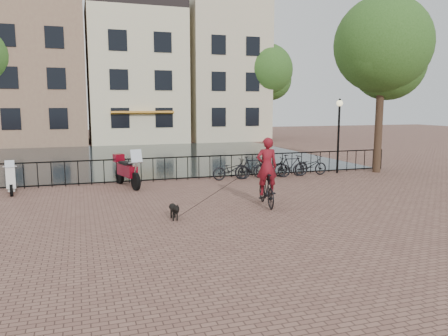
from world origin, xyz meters
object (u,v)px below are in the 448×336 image
object	(u,v)px
motorcycle	(127,167)
cyclist	(267,176)
lamp_post	(339,123)
scooter	(11,176)
dog	(174,211)

from	to	relation	value
motorcycle	cyclist	bearing A→B (deg)	-65.77
lamp_post	scooter	distance (m)	14.14
scooter	lamp_post	bearing A→B (deg)	-5.10
cyclist	lamp_post	bearing A→B (deg)	-129.59
lamp_post	cyclist	size ratio (longest dim) A/B	1.34
cyclist	dog	bearing A→B (deg)	22.35
dog	scooter	world-z (taller)	scooter
lamp_post	cyclist	xyz separation A→B (m)	(-5.97, -5.20, -1.40)
cyclist	motorcycle	size ratio (longest dim) A/B	1.12
lamp_post	dog	distance (m)	11.09
dog	motorcycle	bearing A→B (deg)	98.78
cyclist	motorcycle	world-z (taller)	cyclist
lamp_post	scooter	bearing A→B (deg)	-178.09
lamp_post	scooter	xyz separation A→B (m)	(-14.03, -0.47, -1.72)
dog	motorcycle	size ratio (longest dim) A/B	0.32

